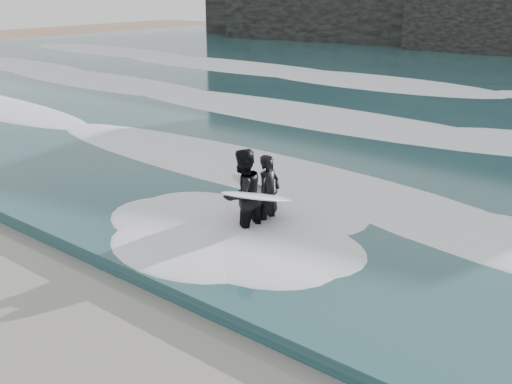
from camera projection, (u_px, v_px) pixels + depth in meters
foam_near at (350, 187)px, 13.90m from camera, size 60.00×3.20×0.20m
foam_mid at (454, 132)px, 19.06m from camera, size 60.00×4.00×0.24m
surfer_left at (265, 193)px, 12.12m from camera, size 1.10×2.00×1.74m
surfer_right at (244, 196)px, 11.66m from camera, size 1.30×1.98×1.97m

